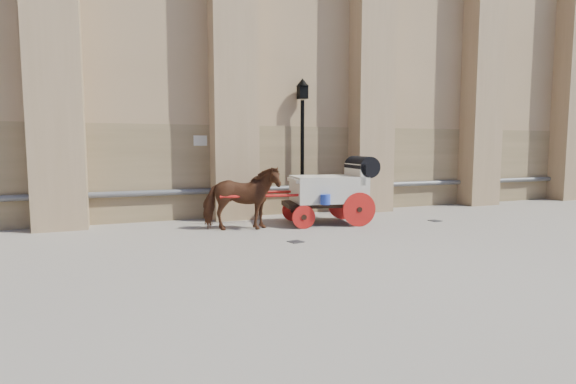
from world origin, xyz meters
name	(u,v)px	position (x,y,z in m)	size (l,w,h in m)	color
ground	(309,237)	(0.00, 0.00, 0.00)	(90.00, 90.00, 0.00)	#6E665C
horse	(241,198)	(-1.32, 1.62, 0.89)	(0.96, 2.10, 1.77)	brown
carriage	(333,187)	(1.55, 1.68, 1.09)	(4.75, 1.91, 2.02)	black
street_lamp	(302,143)	(1.39, 3.70, 2.45)	(0.43, 0.43, 4.57)	black
drain_grate_near	(296,242)	(-0.52, -0.39, 0.01)	(0.32, 0.32, 0.01)	black
drain_grate_far	(435,221)	(4.72, 0.91, 0.01)	(0.32, 0.32, 0.01)	black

